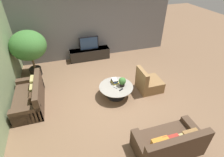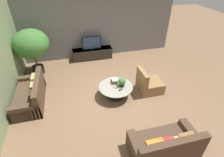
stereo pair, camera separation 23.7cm
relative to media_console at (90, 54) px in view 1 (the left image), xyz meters
The scene contains 13 objects.
ground_plane 2.96m from the media_console, 85.76° to the right, with size 24.00×24.00×0.00m, color brown.
back_wall_stone 1.30m from the media_console, 55.72° to the left, with size 7.40×0.12×3.00m, color slate.
media_console is the anchor object (origin of this frame).
television 0.53m from the media_console, 90.00° to the right, with size 0.85×0.13×0.60m.
coffee_table 2.94m from the media_console, 83.60° to the right, with size 1.14×1.14×0.41m.
couch_by_wall 3.49m from the media_console, 133.83° to the right, with size 0.84×1.74×0.84m.
couch_near_entry 5.36m from the media_console, 80.56° to the right, with size 1.62×0.84×0.84m.
armchair_wicker 3.30m from the media_console, 62.11° to the right, with size 0.80×0.76×0.86m.
potted_palm_tall 2.66m from the media_console, 163.28° to the right, with size 1.30×1.30×1.85m.
potted_plant_tabletop 3.01m from the media_console, 79.73° to the right, with size 0.24×0.24×0.32m.
book_stack 2.73m from the media_console, 82.74° to the right, with size 0.24×0.30×0.15m.
remote_black 3.18m from the media_console, 82.24° to the right, with size 0.04×0.16×0.02m, color black.
remote_silver 2.99m from the media_console, 84.55° to the right, with size 0.04×0.16×0.02m, color gray.
Camera 1 is at (-1.40, -4.38, 3.97)m, focal length 28.00 mm.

